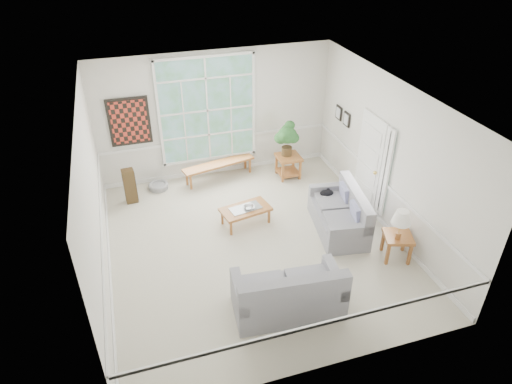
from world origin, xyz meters
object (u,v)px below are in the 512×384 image
loveseat_front (288,287)px  coffee_table (246,216)px  loveseat_right (339,211)px  end_table (288,166)px  side_table (396,246)px

loveseat_front → coffee_table: (0.02, 2.48, -0.28)m
loveseat_right → coffee_table: loveseat_right is taller
loveseat_right → loveseat_front: (-1.74, -1.73, 0.03)m
loveseat_right → end_table: bearing=104.2°
loveseat_right → side_table: (0.65, -1.12, -0.19)m
coffee_table → side_table: (2.37, -1.87, 0.07)m
side_table → loveseat_right: bearing=120.0°
coffee_table → end_table: (1.53, 1.56, 0.09)m
loveseat_right → loveseat_front: 2.46m
loveseat_front → coffee_table: 2.50m
coffee_table → end_table: size_ratio=1.81×
loveseat_right → loveseat_front: loveseat_front is taller
end_table → loveseat_front: bearing=-110.9°
loveseat_front → end_table: 4.33m
loveseat_front → side_table: size_ratio=3.39×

